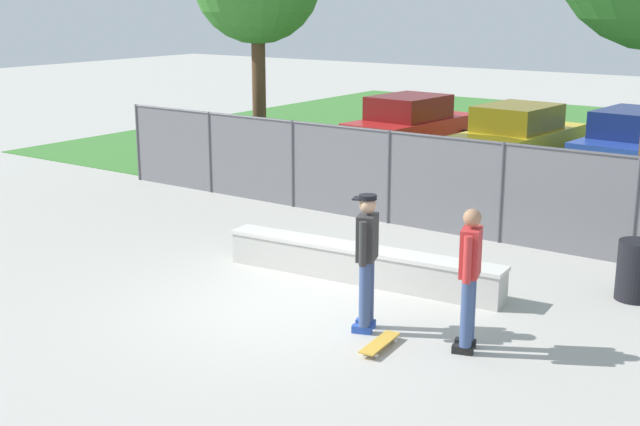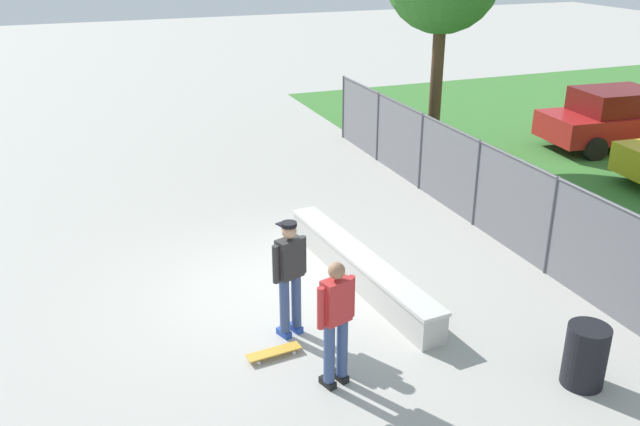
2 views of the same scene
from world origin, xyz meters
name	(u,v)px [view 2 (image 2 of 2)]	position (x,y,z in m)	size (l,w,h in m)	color
ground_plane	(272,289)	(0.00, 0.00, 0.00)	(80.00, 80.00, 0.00)	#ADAAA3
concrete_ledge	(359,268)	(0.29, 1.49, 0.28)	(4.62, 0.88, 0.55)	#B7B5AD
skateboarder	(290,273)	(1.43, -0.14, 1.03)	(0.38, 0.57, 1.84)	#2647A5
skateboard	(274,352)	(1.90, -0.56, 0.07)	(0.28, 0.82, 0.09)	gold
chainlink_fence	(511,199)	(0.00, 4.74, 0.99)	(16.31, 0.07, 1.82)	#4C4C51
car_red	(616,118)	(-4.46, 11.44, 0.84)	(2.29, 4.34, 1.66)	#B21E1E
bystander	(336,319)	(2.80, 0.02, 1.01)	(0.36, 0.58, 1.82)	black
trash_bin	(585,356)	(3.99, 3.12, 0.44)	(0.56, 0.56, 0.88)	black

